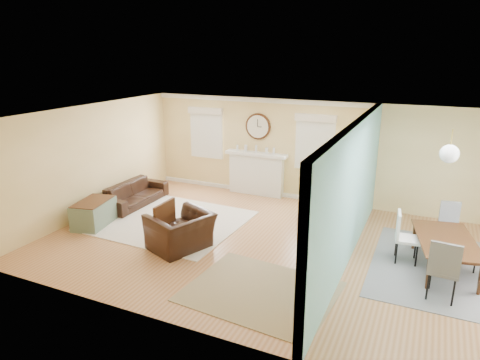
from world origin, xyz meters
name	(u,v)px	position (x,y,z in m)	size (l,w,h in m)	color
floor	(270,246)	(0.00, 0.00, 0.00)	(9.00, 9.00, 0.00)	#A8673A
wall_back	(313,152)	(0.00, 3.00, 1.30)	(9.00, 0.02, 2.60)	#D6B76F
wall_front	(191,246)	(0.00, -3.00, 1.30)	(9.00, 0.02, 2.60)	#D6B76F
wall_left	(92,160)	(-4.50, 0.00, 1.30)	(0.02, 6.00, 2.60)	#D6B76F
ceiling	(273,117)	(0.00, 0.00, 2.60)	(9.00, 6.00, 0.02)	white
partition	(354,187)	(1.51, 0.28, 1.36)	(0.17, 6.00, 2.60)	#D6B76F
fireplace	(256,173)	(-1.50, 2.88, 0.60)	(1.70, 0.30, 1.17)	white
wall_clock	(258,126)	(-1.50, 2.97, 1.85)	(0.70, 0.07, 0.70)	#452710
window_left	(206,129)	(-3.05, 2.95, 1.66)	(1.05, 0.13, 1.42)	white
window_right	(315,139)	(0.05, 2.95, 1.66)	(1.05, 0.13, 1.42)	white
pendant	(449,154)	(3.00, 0.00, 2.20)	(0.30, 0.30, 0.55)	gold
rug_cream	(169,221)	(-2.58, 0.24, 0.01)	(3.29, 2.85, 0.02)	beige
rug_jute	(261,291)	(0.48, -1.67, 0.01)	(2.32, 1.90, 0.01)	#94835C
rug_grey	(444,269)	(3.20, 0.38, 0.01)	(2.46, 3.07, 0.01)	slate
sofa	(135,194)	(-3.99, 0.83, 0.28)	(1.94, 0.76, 0.57)	black
eames_chair	(180,231)	(-1.56, -0.86, 0.37)	(1.13, 0.99, 0.73)	black
green_chair	(320,202)	(0.50, 2.00, 0.36)	(0.78, 0.80, 0.73)	#027F4D
trunk	(94,213)	(-3.96, -0.66, 0.29)	(0.81, 1.11, 0.58)	slate
credenza	(340,214)	(1.11, 1.33, 0.40)	(0.49, 1.44, 0.80)	#9C7143
tv	(342,183)	(1.09, 1.33, 1.09)	(1.01, 0.13, 0.58)	black
garden_stool	(333,238)	(1.18, 0.33, 0.24)	(0.33, 0.33, 0.49)	white
potted_plant	(334,216)	(1.18, 0.33, 0.71)	(0.40, 0.35, 0.45)	#337F33
dining_table	(446,255)	(3.20, 0.38, 0.30)	(1.70, 0.95, 0.60)	#452710
dining_chair_n	(451,221)	(3.26, 1.58, 0.50)	(0.45, 0.45, 0.86)	slate
dining_chair_s	(445,264)	(3.14, -0.64, 0.60)	(0.49, 0.49, 1.02)	slate
dining_chair_w	(408,234)	(2.53, 0.42, 0.56)	(0.47, 0.47, 0.96)	white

